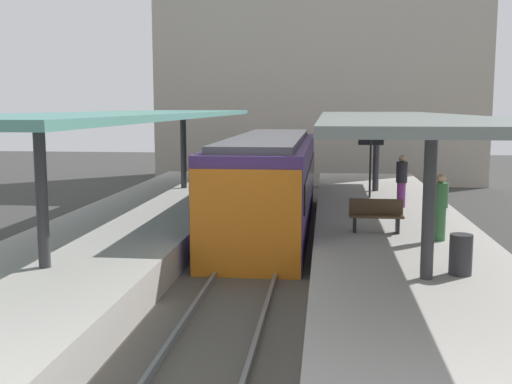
% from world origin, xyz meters
% --- Properties ---
extents(ground_plane, '(80.00, 80.00, 0.00)m').
position_xyz_m(ground_plane, '(0.00, 0.00, 0.00)').
color(ground_plane, '#383835').
extents(platform_left, '(4.40, 28.00, 1.00)m').
position_xyz_m(platform_left, '(-3.80, 0.00, 0.50)').
color(platform_left, '#ADA8A0').
rests_on(platform_left, ground_plane).
extents(platform_right, '(4.40, 28.00, 1.00)m').
position_xyz_m(platform_right, '(3.80, 0.00, 0.50)').
color(platform_right, '#ADA8A0').
rests_on(platform_right, ground_plane).
extents(track_ballast, '(3.20, 28.00, 0.20)m').
position_xyz_m(track_ballast, '(0.00, 0.00, 0.10)').
color(track_ballast, '#59544C').
rests_on(track_ballast, ground_plane).
extents(rail_near_side, '(0.08, 28.00, 0.14)m').
position_xyz_m(rail_near_side, '(-0.72, 0.00, 0.27)').
color(rail_near_side, slate).
rests_on(rail_near_side, track_ballast).
extents(rail_far_side, '(0.08, 28.00, 0.14)m').
position_xyz_m(rail_far_side, '(0.72, 0.00, 0.27)').
color(rail_far_side, slate).
rests_on(rail_far_side, track_ballast).
extents(commuter_train, '(2.78, 12.20, 3.10)m').
position_xyz_m(commuter_train, '(0.00, 3.66, 1.73)').
color(commuter_train, '#472D6B').
rests_on(commuter_train, track_ballast).
extents(canopy_left, '(4.18, 21.00, 3.08)m').
position_xyz_m(canopy_left, '(-3.80, 1.40, 3.97)').
color(canopy_left, '#333335').
rests_on(canopy_left, platform_left).
extents(canopy_right, '(4.18, 21.00, 3.02)m').
position_xyz_m(canopy_right, '(3.80, 1.40, 3.90)').
color(canopy_right, '#333335').
rests_on(canopy_right, platform_right).
extents(platform_bench, '(1.40, 0.41, 0.86)m').
position_xyz_m(platform_bench, '(3.19, -0.49, 1.46)').
color(platform_bench, black).
rests_on(platform_bench, platform_right).
extents(platform_sign, '(0.90, 0.08, 2.21)m').
position_xyz_m(platform_sign, '(3.45, 5.79, 2.62)').
color(platform_sign, '#262628').
rests_on(platform_sign, platform_right).
extents(litter_bin, '(0.44, 0.44, 0.80)m').
position_xyz_m(litter_bin, '(4.50, -4.53, 1.40)').
color(litter_bin, '#2D2D30').
rests_on(litter_bin, platform_right).
extents(passenger_near_bench, '(0.36, 0.36, 1.71)m').
position_xyz_m(passenger_near_bench, '(4.31, 3.70, 1.89)').
color(passenger_near_bench, '#7A337A').
rests_on(passenger_near_bench, platform_right).
extents(passenger_mid_platform, '(0.36, 0.36, 1.64)m').
position_xyz_m(passenger_mid_platform, '(4.65, -1.37, 1.85)').
color(passenger_mid_platform, '#386B3D').
rests_on(passenger_mid_platform, platform_right).
extents(station_building_backdrop, '(18.00, 6.00, 11.00)m').
position_xyz_m(station_building_backdrop, '(1.42, 20.00, 5.50)').
color(station_building_backdrop, '#A89E8E').
rests_on(station_building_backdrop, ground_plane).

